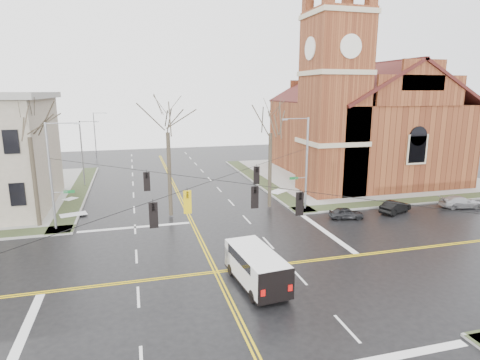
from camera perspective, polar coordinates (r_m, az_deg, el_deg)
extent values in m
plane|color=black|center=(27.00, -3.43, -12.92)|extent=(120.00, 120.00, 0.00)
cube|color=gray|center=(58.44, 15.88, 0.68)|extent=(30.00, 30.00, 0.15)
cube|color=#2B371E|center=(52.72, 2.91, -0.01)|extent=(2.00, 30.00, 0.02)
cube|color=#2B371E|center=(47.48, 24.42, -2.55)|extent=(30.00, 2.00, 0.02)
cube|color=#2B371E|center=(50.62, -21.98, -1.46)|extent=(2.00, 30.00, 0.02)
cube|color=gold|center=(26.98, -3.69, -12.94)|extent=(0.12, 100.00, 0.01)
cube|color=gold|center=(27.02, -3.18, -12.89)|extent=(0.12, 100.00, 0.01)
cube|color=gold|center=(26.90, -3.38, -13.02)|extent=(100.00, 0.12, 0.01)
cube|color=gold|center=(27.11, -3.49, -12.81)|extent=(100.00, 0.12, 0.01)
cube|color=silver|center=(20.28, 18.77, -23.08)|extent=(9.50, 0.50, 0.01)
cube|color=silver|center=(36.30, -14.71, -6.51)|extent=(9.50, 0.50, 0.01)
cube|color=silver|center=(22.88, -28.85, -19.62)|extent=(0.50, 9.50, 0.01)
cube|color=silver|center=(34.72, 12.14, -7.26)|extent=(0.50, 9.50, 0.01)
cube|color=#622D19|center=(46.40, 13.13, 10.25)|extent=(6.00, 6.00, 20.00)
cube|color=#BDB192|center=(47.04, 13.74, 21.88)|extent=(6.30, 6.30, 0.50)
cylinder|color=silver|center=(43.93, 15.49, 17.86)|extent=(2.40, 0.15, 2.40)
cylinder|color=silver|center=(45.23, 9.94, 17.95)|extent=(0.15, 2.40, 2.40)
cube|color=#622D19|center=(59.04, 16.51, 5.61)|extent=(18.00, 24.00, 10.00)
cube|color=#622D19|center=(49.84, 10.86, 1.45)|extent=(2.00, 5.00, 4.40)
cylinder|color=gray|center=(39.61, 9.46, 2.26)|extent=(0.20, 0.20, 9.00)
cylinder|color=gray|center=(39.63, 8.60, 0.31)|extent=(1.20, 0.06, 0.06)
cube|color=#105F25|center=(39.35, 7.67, 0.25)|extent=(0.90, 0.04, 0.25)
cylinder|color=gray|center=(38.59, 8.05, 8.63)|extent=(2.40, 0.08, 0.08)
cube|color=gray|center=(38.14, 6.38, 8.56)|extent=(0.50, 0.22, 0.15)
cylinder|color=gray|center=(36.68, -25.33, 0.40)|extent=(0.20, 0.20, 9.00)
cylinder|color=gray|center=(36.85, -24.22, -1.60)|extent=(1.20, 0.06, 0.06)
cube|color=#105F25|center=(36.75, -23.14, -1.54)|extent=(0.90, 0.04, 0.25)
cylinder|color=gray|center=(35.90, -24.09, 7.39)|extent=(2.40, 0.08, 0.08)
cube|color=gray|center=(35.74, -22.17, 7.45)|extent=(0.50, 0.22, 0.15)
cylinder|color=black|center=(24.98, -3.62, 0.03)|extent=(23.02, 23.02, 0.03)
cylinder|color=black|center=(24.98, -3.62, 0.03)|extent=(23.02, 23.02, 0.03)
imported|color=black|center=(20.84, -12.20, -4.91)|extent=(0.21, 0.26, 1.30)
imported|color=black|center=(29.91, 2.36, 0.66)|extent=(0.21, 0.26, 1.30)
imported|color=#DEB70D|center=(22.92, -7.49, -3.13)|extent=(0.21, 0.26, 1.30)
imported|color=black|center=(28.58, -13.12, -0.22)|extent=(0.21, 0.26, 1.30)
imported|color=black|center=(22.63, 8.48, -3.37)|extent=(0.21, 0.26, 1.30)
imported|color=black|center=(23.76, 2.12, -2.47)|extent=(0.21, 0.26, 1.30)
cylinder|color=gray|center=(52.77, -21.55, 3.49)|extent=(0.16, 0.16, 8.00)
cylinder|color=gray|center=(52.25, -20.79, 7.79)|extent=(2.00, 0.07, 0.07)
cube|color=gray|center=(52.17, -19.69, 7.81)|extent=(0.45, 0.20, 0.13)
cylinder|color=gray|center=(72.53, -19.93, 5.86)|extent=(0.16, 0.16, 8.00)
cylinder|color=gray|center=(72.16, -19.36, 8.99)|extent=(2.00, 0.07, 0.07)
cube|color=gray|center=(72.10, -18.55, 9.00)|extent=(0.45, 0.20, 0.13)
cube|color=white|center=(24.79, 2.35, -12.13)|extent=(2.68, 5.73, 1.78)
cube|color=white|center=(26.84, 0.38, -10.73)|extent=(2.23, 1.15, 1.26)
cube|color=black|center=(26.94, 0.10, -9.32)|extent=(1.94, 0.31, 0.84)
cube|color=black|center=(24.73, 2.17, -10.73)|extent=(2.52, 3.96, 0.58)
cube|color=#B70C0A|center=(22.27, 3.30, -15.77)|extent=(0.26, 0.10, 0.36)
cube|color=#B70C0A|center=(22.92, 7.16, -14.98)|extent=(0.26, 0.10, 0.36)
cube|color=black|center=(25.18, 2.33, -14.02)|extent=(2.73, 5.79, 0.10)
cylinder|color=black|center=(26.39, -1.24, -12.63)|extent=(0.34, 0.78, 0.75)
cylinder|color=black|center=(27.03, 2.69, -12.00)|extent=(0.34, 0.78, 0.75)
cylinder|color=black|center=(23.34, 1.90, -16.21)|extent=(0.34, 0.78, 0.75)
cylinder|color=black|center=(24.07, 6.29, -15.34)|extent=(0.34, 0.78, 0.75)
imported|color=black|center=(38.52, 14.86, -4.59)|extent=(3.33, 1.91, 1.07)
imported|color=black|center=(41.81, 21.21, -3.57)|extent=(3.93, 2.68, 1.23)
imported|color=#B4B4B7|center=(46.44, 28.84, -2.76)|extent=(4.35, 2.38, 1.19)
cylinder|color=#3C3326|center=(38.37, -27.15, -0.29)|extent=(0.36, 0.36, 7.70)
cylinder|color=#3C3326|center=(37.58, -10.00, 0.75)|extent=(0.36, 0.36, 7.80)
cylinder|color=#3C3326|center=(39.98, 4.27, 1.35)|extent=(0.36, 0.36, 7.43)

